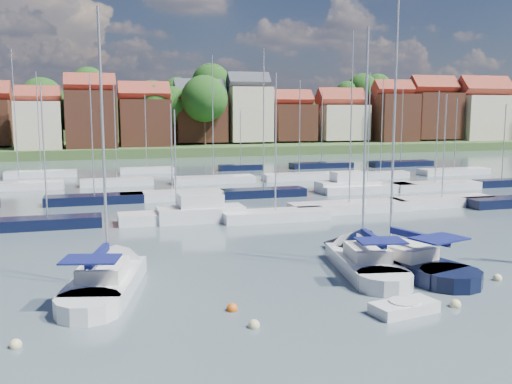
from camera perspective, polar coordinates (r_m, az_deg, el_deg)
name	(u,v)px	position (r m, az deg, el deg)	size (l,w,h in m)	color
ground	(214,187)	(67.14, -4.27, 0.49)	(260.00, 260.00, 0.00)	#405158
sailboat_left	(112,276)	(31.11, -14.23, -8.17)	(5.59, 11.50, 15.13)	silver
sailboat_centre	(358,259)	(34.03, 10.17, -6.62)	(4.59, 11.06, 14.63)	silver
sailboat_navy	(377,257)	(34.70, 12.05, -6.40)	(6.36, 12.38, 16.57)	black
tender	(404,308)	(26.78, 14.59, -11.12)	(3.23, 1.93, 0.65)	silver
buoy_a	(16,347)	(24.37, -22.90, -14.13)	(0.48, 0.48, 0.48)	beige
buoy_b	(254,327)	(24.43, -0.20, -13.40)	(0.49, 0.49, 0.49)	beige
buoy_c	(232,311)	(26.32, -2.41, -11.78)	(0.52, 0.52, 0.52)	#D85914
buoy_d	(455,307)	(28.33, 19.30, -10.78)	(0.52, 0.52, 0.52)	beige
buoy_e	(351,251)	(37.44, 9.48, -5.81)	(0.44, 0.44, 0.44)	#D85914
buoy_f	(497,280)	(33.30, 22.99, -8.13)	(0.49, 0.49, 0.49)	beige
marina_field	(240,188)	(62.84, -1.65, 0.37)	(79.62, 41.41, 15.93)	silver
far_shore_town	(150,126)	(158.64, -10.51, 6.49)	(212.46, 90.00, 22.27)	#395329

